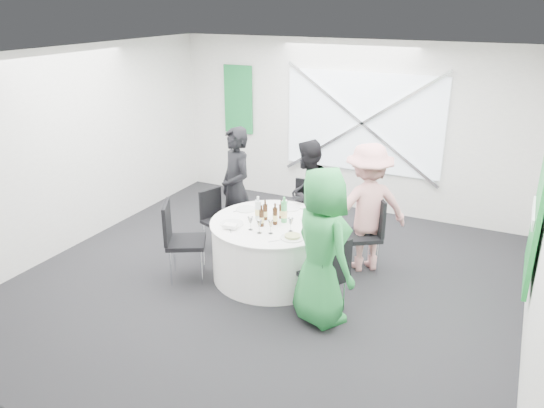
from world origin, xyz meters
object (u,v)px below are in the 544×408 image
at_px(person_woman_pink, 367,208).
at_px(chair_back_right, 368,228).
at_px(banquet_table, 272,249).
at_px(person_man_back_left, 236,188).
at_px(green_water_bottle, 284,212).
at_px(chair_back, 305,207).
at_px(person_man_back, 307,194).
at_px(person_woman_green, 322,247).
at_px(clear_water_bottle, 258,210).
at_px(chair_front_left, 178,235).
at_px(chair_back_left, 215,215).
at_px(chair_front_right, 329,272).

bearing_deg(person_woman_pink, chair_back_right, 95.18).
bearing_deg(banquet_table, person_man_back_left, 144.24).
bearing_deg(green_water_bottle, banquet_table, -156.82).
bearing_deg(chair_back, banquet_table, -90.00).
height_order(person_man_back_left, person_man_back, person_man_back_left).
xyz_separation_m(chair_back_right, person_woman_green, (-0.13, -1.36, 0.29)).
xyz_separation_m(person_man_back, person_woman_pink, (0.96, -0.31, 0.07)).
xyz_separation_m(person_man_back, clear_water_bottle, (-0.24, -1.05, 0.09)).
distance_m(banquet_table, clear_water_bottle, 0.54).
distance_m(chair_back, chair_front_left, 2.02).
xyz_separation_m(chair_front_left, person_woman_green, (1.95, -0.09, 0.28)).
xyz_separation_m(chair_back_left, chair_front_left, (0.06, -0.99, 0.11)).
xyz_separation_m(person_man_back_left, clear_water_bottle, (0.67, -0.62, 0.01)).
distance_m(banquet_table, person_woman_pink, 1.34).
relative_size(chair_back_left, chair_back_right, 0.85).
distance_m(banquet_table, chair_front_left, 1.20).
bearing_deg(banquet_table, green_water_bottle, 23.18).
bearing_deg(clear_water_bottle, chair_front_left, -145.40).
distance_m(chair_front_left, person_man_back_left, 1.24).
relative_size(chair_front_left, person_man_back_left, 0.59).
relative_size(chair_back_left, person_man_back, 0.55).
bearing_deg(chair_back, chair_front_left, -121.30).
bearing_deg(chair_front_left, chair_back, -58.54).
relative_size(banquet_table, chair_back, 1.69).
bearing_deg(clear_water_bottle, chair_back, 82.01).
bearing_deg(person_woman_pink, person_man_back_left, -33.02).
distance_m(chair_back_right, person_woman_pink, 0.26).
bearing_deg(person_woman_green, chair_back_right, -59.77).
xyz_separation_m(chair_back, person_woman_pink, (1.04, -0.44, 0.32)).
xyz_separation_m(person_woman_green, clear_water_bottle, (-1.12, 0.67, -0.01)).
relative_size(chair_front_right, person_man_back, 0.61).
relative_size(chair_front_right, person_woman_green, 0.54).
bearing_deg(person_man_back_left, chair_front_right, 2.68).
xyz_separation_m(chair_back, person_man_back_left, (-0.84, -0.56, 0.34)).
xyz_separation_m(chair_back, chair_back_right, (1.08, -0.49, 0.06)).
bearing_deg(clear_water_bottle, person_man_back, 77.14).
xyz_separation_m(chair_front_left, person_man_back, (1.08, 1.63, 0.18)).
bearing_deg(person_woman_green, chair_back, -26.98).
xyz_separation_m(chair_back_right, person_woman_pink, (-0.05, 0.05, 0.25)).
xyz_separation_m(person_woman_green, green_water_bottle, (-0.78, 0.72, 0.00)).
bearing_deg(chair_back_left, chair_front_right, -94.77).
height_order(chair_front_left, green_water_bottle, green_water_bottle).
bearing_deg(chair_back_left, person_man_back, -39.82).
bearing_deg(chair_front_left, person_man_back, -62.31).
bearing_deg(person_woman_pink, chair_front_left, -3.86).
bearing_deg(chair_back_right, person_woman_green, -39.16).
xyz_separation_m(chair_back_right, person_man_back_left, (-1.92, -0.07, 0.27)).
distance_m(banquet_table, person_man_back, 1.13).
bearing_deg(green_water_bottle, chair_back_right, 35.00).
distance_m(person_man_back, person_woman_green, 1.93).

